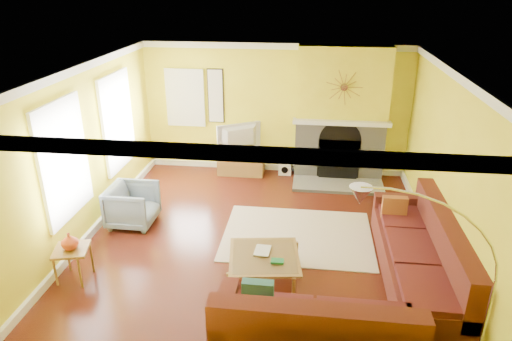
# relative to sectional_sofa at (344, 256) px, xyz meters

# --- Properties ---
(floor) EXTENTS (5.50, 6.00, 0.02)m
(floor) POSITION_rel_sectional_sofa_xyz_m (-1.27, 0.95, -0.46)
(floor) COLOR #5F2114
(floor) RESTS_ON ground
(ceiling) EXTENTS (5.50, 6.00, 0.02)m
(ceiling) POSITION_rel_sectional_sofa_xyz_m (-1.27, 0.95, 2.26)
(ceiling) COLOR white
(ceiling) RESTS_ON ground
(wall_back) EXTENTS (5.50, 0.02, 2.70)m
(wall_back) POSITION_rel_sectional_sofa_xyz_m (-1.27, 3.96, 0.90)
(wall_back) COLOR yellow
(wall_back) RESTS_ON ground
(wall_front) EXTENTS (5.50, 0.02, 2.70)m
(wall_front) POSITION_rel_sectional_sofa_xyz_m (-1.27, -2.06, 0.90)
(wall_front) COLOR yellow
(wall_front) RESTS_ON ground
(wall_left) EXTENTS (0.02, 6.00, 2.70)m
(wall_left) POSITION_rel_sectional_sofa_xyz_m (-4.03, 0.95, 0.90)
(wall_left) COLOR yellow
(wall_left) RESTS_ON ground
(wall_right) EXTENTS (0.02, 6.00, 2.70)m
(wall_right) POSITION_rel_sectional_sofa_xyz_m (1.49, 0.95, 0.90)
(wall_right) COLOR yellow
(wall_right) RESTS_ON ground
(baseboard) EXTENTS (5.50, 6.00, 0.12)m
(baseboard) POSITION_rel_sectional_sofa_xyz_m (-1.27, 0.95, -0.39)
(baseboard) COLOR white
(baseboard) RESTS_ON floor
(crown_molding) EXTENTS (5.50, 6.00, 0.12)m
(crown_molding) POSITION_rel_sectional_sofa_xyz_m (-1.27, 0.95, 2.19)
(crown_molding) COLOR white
(crown_molding) RESTS_ON ceiling
(window_left_near) EXTENTS (0.06, 1.22, 1.72)m
(window_left_near) POSITION_rel_sectional_sofa_xyz_m (-3.99, 2.25, 1.05)
(window_left_near) COLOR white
(window_left_near) RESTS_ON wall_left
(window_left_far) EXTENTS (0.06, 1.22, 1.72)m
(window_left_far) POSITION_rel_sectional_sofa_xyz_m (-3.99, 0.35, 1.05)
(window_left_far) COLOR white
(window_left_far) RESTS_ON wall_left
(window_back) EXTENTS (0.82, 0.06, 1.22)m
(window_back) POSITION_rel_sectional_sofa_xyz_m (-3.17, 3.91, 1.10)
(window_back) COLOR white
(window_back) RESTS_ON wall_back
(wall_art) EXTENTS (0.34, 0.04, 1.14)m
(wall_art) POSITION_rel_sectional_sofa_xyz_m (-2.52, 3.92, 1.15)
(wall_art) COLOR white
(wall_art) RESTS_ON wall_back
(fireplace) EXTENTS (1.80, 0.40, 2.70)m
(fireplace) POSITION_rel_sectional_sofa_xyz_m (0.08, 3.75, 0.90)
(fireplace) COLOR gray
(fireplace) RESTS_ON floor
(mantel) EXTENTS (1.92, 0.22, 0.08)m
(mantel) POSITION_rel_sectional_sofa_xyz_m (0.08, 3.51, 0.80)
(mantel) COLOR white
(mantel) RESTS_ON fireplace
(hearth) EXTENTS (1.80, 0.70, 0.06)m
(hearth) POSITION_rel_sectional_sofa_xyz_m (0.08, 3.20, -0.42)
(hearth) COLOR gray
(hearth) RESTS_ON floor
(sunburst) EXTENTS (0.70, 0.04, 0.70)m
(sunburst) POSITION_rel_sectional_sofa_xyz_m (0.08, 3.52, 1.50)
(sunburst) COLOR olive
(sunburst) RESTS_ON fireplace
(rug) EXTENTS (2.40, 1.80, 0.02)m
(rug) POSITION_rel_sectional_sofa_xyz_m (-0.65, 1.20, -0.44)
(rug) COLOR beige
(rug) RESTS_ON floor
(sectional_sofa) EXTENTS (2.96, 3.50, 0.90)m
(sectional_sofa) POSITION_rel_sectional_sofa_xyz_m (0.00, 0.00, 0.00)
(sectional_sofa) COLOR #59221C
(sectional_sofa) RESTS_ON floor
(coffee_table) EXTENTS (1.08, 1.08, 0.38)m
(coffee_table) POSITION_rel_sectional_sofa_xyz_m (-1.07, 0.00, -0.26)
(coffee_table) COLOR white
(coffee_table) RESTS_ON floor
(media_console) EXTENTS (0.97, 0.43, 0.53)m
(media_console) POSITION_rel_sectional_sofa_xyz_m (-1.95, 3.63, -0.18)
(media_console) COLOR olive
(media_console) RESTS_ON floor
(tv) EXTENTS (0.90, 0.61, 0.56)m
(tv) POSITION_rel_sectional_sofa_xyz_m (-1.95, 3.63, 0.36)
(tv) COLOR black
(tv) RESTS_ON media_console
(subwoofer) EXTENTS (0.27, 0.27, 0.27)m
(subwoofer) POSITION_rel_sectional_sofa_xyz_m (-1.02, 3.75, -0.32)
(subwoofer) COLOR white
(subwoofer) RESTS_ON floor
(armchair) EXTENTS (0.78, 0.76, 0.70)m
(armchair) POSITION_rel_sectional_sofa_xyz_m (-3.44, 1.26, -0.10)
(armchair) COLOR slate
(armchair) RESTS_ON floor
(side_table) EXTENTS (0.54, 0.54, 0.49)m
(side_table) POSITION_rel_sectional_sofa_xyz_m (-3.69, -0.32, -0.21)
(side_table) COLOR olive
(side_table) RESTS_ON floor
(vase) EXTENTS (0.26, 0.26, 0.24)m
(vase) POSITION_rel_sectional_sofa_xyz_m (-3.69, -0.32, 0.16)
(vase) COLOR #CB4625
(vase) RESTS_ON side_table
(book) EXTENTS (0.23, 0.30, 0.03)m
(book) POSITION_rel_sectional_sofa_xyz_m (-1.22, 0.10, -0.06)
(book) COLOR white
(book) RESTS_ON coffee_table
(arc_lamp) EXTENTS (1.39, 0.36, 2.19)m
(arc_lamp) POSITION_rel_sectional_sofa_xyz_m (0.64, -1.56, 0.65)
(arc_lamp) COLOR silver
(arc_lamp) RESTS_ON floor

